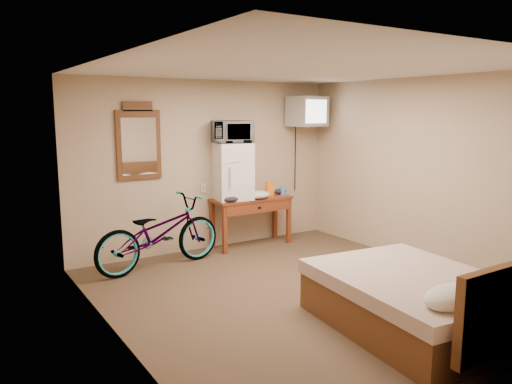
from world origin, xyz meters
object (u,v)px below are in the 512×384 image
Objects in this scene: mini_fridge at (232,171)px; wall_mirror at (139,142)px; bed at (420,300)px; desk at (253,206)px; microwave at (232,132)px; blue_cup at (283,190)px; crt_television at (307,111)px; bicycle at (159,233)px.

mini_fridge is 0.80× the size of wall_mirror.
wall_mirror is 4.13m from bed.
bed is (-0.29, -3.39, -0.32)m from desk.
microwave is 3.74m from bed.
blue_cup is 1.31m from crt_television.
wall_mirror is at bearing 172.89° from blue_cup.
mini_fridge is 0.46× the size of bicycle.
crt_television is at bearing -92.28° from bicycle.
bed is at bearing -70.71° from microwave.
mini_fridge reaches higher than bed.
wall_mirror is (-2.70, 0.25, -0.41)m from crt_television.
wall_mirror reaches higher than bicycle.
bed is at bearing -94.84° from desk.
bicycle is (-2.18, -0.26, -0.35)m from blue_cup.
wall_mirror reaches higher than desk.
microwave reaches higher than blue_cup.
microwave is 0.56× the size of wall_mirror.
mini_fridge is at bearing 90.41° from bed.
wall_mirror is 0.58× the size of bicycle.
desk is 0.69× the size of bicycle.
microwave is (-0.31, 0.06, 1.13)m from desk.
bed is at bearing -165.30° from bicycle.
bed is (1.33, -3.12, -0.18)m from bicycle.
blue_cup is at bearing -177.10° from crt_television.
bicycle is (0.04, -0.54, -1.16)m from wall_mirror.
desk is 1.76m from crt_television.
wall_mirror is at bearing 174.65° from crt_television.
mini_fridge is 0.42× the size of bed.
wall_mirror is (-1.34, 0.21, -0.12)m from microwave.
microwave is (0.00, 0.00, 0.58)m from mini_fridge.
desk is 1.96m from wall_mirror.
wall_mirror reaches higher than mini_fridge.
crt_television is (1.04, 0.02, 1.42)m from desk.
crt_television is (1.35, -0.04, 0.29)m from microwave.
bed reaches higher than desk.
bed is (-1.33, -3.40, -1.75)m from crt_television.
bed is (0.02, -3.45, -0.87)m from mini_fridge.
bicycle is 3.39m from bed.
mini_fridge is at bearing -104.85° from microwave.
crt_television is at bearing 16.99° from microwave.
mini_fridge is 5.80× the size of blue_cup.
blue_cup is at bearing -4.52° from mini_fridge.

